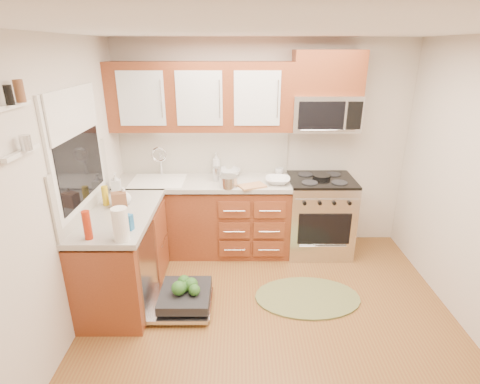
{
  "coord_description": "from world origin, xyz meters",
  "views": [
    {
      "loc": [
        -0.3,
        -2.73,
        2.39
      ],
      "look_at": [
        -0.29,
        0.85,
        1.01
      ],
      "focal_mm": 28.0,
      "sensor_mm": 36.0,
      "label": 1
    }
  ],
  "objects_px": {
    "skillet": "(322,177)",
    "upper_cabinets": "(201,97)",
    "microwave": "(325,113)",
    "cutting_board": "(252,186)",
    "rug": "(307,297)",
    "cup": "(279,171)",
    "range": "(319,215)",
    "bowl_a": "(278,180)",
    "dishwasher": "(181,299)",
    "stock_pot": "(228,182)",
    "sink": "(159,191)",
    "paper_towel_roll": "(120,224)",
    "bowl_b": "(229,173)"
  },
  "relations": [
    {
      "from": "skillet",
      "to": "upper_cabinets",
      "type": "bearing_deg",
      "value": 174.81
    },
    {
      "from": "microwave",
      "to": "cutting_board",
      "type": "distance_m",
      "value": 1.17
    },
    {
      "from": "rug",
      "to": "skillet",
      "type": "bearing_deg",
      "value": 74.58
    },
    {
      "from": "upper_cabinets",
      "to": "cup",
      "type": "xyz_separation_m",
      "value": [
        0.93,
        0.07,
        -0.91
      ]
    },
    {
      "from": "range",
      "to": "skillet",
      "type": "bearing_deg",
      "value": 93.54
    },
    {
      "from": "microwave",
      "to": "bowl_a",
      "type": "relative_size",
      "value": 2.67
    },
    {
      "from": "rug",
      "to": "dishwasher",
      "type": "bearing_deg",
      "value": -173.68
    },
    {
      "from": "range",
      "to": "stock_pot",
      "type": "distance_m",
      "value": 1.23
    },
    {
      "from": "stock_pot",
      "to": "bowl_a",
      "type": "xyz_separation_m",
      "value": [
        0.57,
        0.12,
        -0.03
      ]
    },
    {
      "from": "range",
      "to": "microwave",
      "type": "xyz_separation_m",
      "value": [
        0.0,
        0.12,
        1.23
      ]
    },
    {
      "from": "microwave",
      "to": "skillet",
      "type": "relative_size",
      "value": 3.62
    },
    {
      "from": "dishwasher",
      "to": "cutting_board",
      "type": "relative_size",
      "value": 2.44
    },
    {
      "from": "dishwasher",
      "to": "rug",
      "type": "xyz_separation_m",
      "value": [
        1.26,
        0.14,
        -0.09
      ]
    },
    {
      "from": "range",
      "to": "sink",
      "type": "height_order",
      "value": "range"
    },
    {
      "from": "upper_cabinets",
      "to": "sink",
      "type": "bearing_deg",
      "value": -163.55
    },
    {
      "from": "sink",
      "to": "paper_towel_roll",
      "type": "xyz_separation_m",
      "value": [
        0.0,
        -1.44,
        0.27
      ]
    },
    {
      "from": "bowl_a",
      "to": "sink",
      "type": "bearing_deg",
      "value": 176.57
    },
    {
      "from": "sink",
      "to": "stock_pot",
      "type": "relative_size",
      "value": 2.97
    },
    {
      "from": "stock_pot",
      "to": "bowl_a",
      "type": "relative_size",
      "value": 0.73
    },
    {
      "from": "paper_towel_roll",
      "to": "bowl_a",
      "type": "xyz_separation_m",
      "value": [
        1.4,
        1.36,
        -0.11
      ]
    },
    {
      "from": "stock_pot",
      "to": "bowl_b",
      "type": "height_order",
      "value": "stock_pot"
    },
    {
      "from": "stock_pot",
      "to": "sink",
      "type": "bearing_deg",
      "value": 166.5
    },
    {
      "from": "stock_pot",
      "to": "range",
      "type": "bearing_deg",
      "value": 10.84
    },
    {
      "from": "paper_towel_roll",
      "to": "cup",
      "type": "bearing_deg",
      "value": 49.03
    },
    {
      "from": "rug",
      "to": "bowl_a",
      "type": "height_order",
      "value": "bowl_a"
    },
    {
      "from": "rug",
      "to": "paper_towel_roll",
      "type": "bearing_deg",
      "value": -164.44
    },
    {
      "from": "microwave",
      "to": "skillet",
      "type": "xyz_separation_m",
      "value": [
        -0.0,
        -0.1,
        -0.73
      ]
    },
    {
      "from": "dishwasher",
      "to": "bowl_a",
      "type": "bearing_deg",
      "value": 45.73
    },
    {
      "from": "upper_cabinets",
      "to": "bowl_b",
      "type": "height_order",
      "value": "upper_cabinets"
    },
    {
      "from": "microwave",
      "to": "bowl_a",
      "type": "xyz_separation_m",
      "value": [
        -0.53,
        -0.21,
        -0.74
      ]
    },
    {
      "from": "range",
      "to": "stock_pot",
      "type": "bearing_deg",
      "value": -169.16
    },
    {
      "from": "range",
      "to": "dishwasher",
      "type": "bearing_deg",
      "value": -143.73
    },
    {
      "from": "cup",
      "to": "sink",
      "type": "bearing_deg",
      "value": -170.99
    },
    {
      "from": "dishwasher",
      "to": "stock_pot",
      "type": "xyz_separation_m",
      "value": [
        0.44,
        0.92,
        0.89
      ]
    },
    {
      "from": "bowl_a",
      "to": "cup",
      "type": "relative_size",
      "value": 2.64
    },
    {
      "from": "skillet",
      "to": "stock_pot",
      "type": "relative_size",
      "value": 1.01
    },
    {
      "from": "range",
      "to": "bowl_a",
      "type": "distance_m",
      "value": 0.72
    },
    {
      "from": "bowl_b",
      "to": "microwave",
      "type": "bearing_deg",
      "value": -2.6
    },
    {
      "from": "dishwasher",
      "to": "bowl_b",
      "type": "distance_m",
      "value": 1.62
    },
    {
      "from": "microwave",
      "to": "cup",
      "type": "height_order",
      "value": "microwave"
    },
    {
      "from": "stock_pot",
      "to": "rug",
      "type": "bearing_deg",
      "value": -43.67
    },
    {
      "from": "bowl_b",
      "to": "cup",
      "type": "relative_size",
      "value": 2.59
    },
    {
      "from": "rug",
      "to": "sink",
      "type": "bearing_deg",
      "value": 149.3
    },
    {
      "from": "range",
      "to": "bowl_a",
      "type": "relative_size",
      "value": 3.34
    },
    {
      "from": "microwave",
      "to": "sink",
      "type": "relative_size",
      "value": 1.23
    },
    {
      "from": "range",
      "to": "paper_towel_roll",
      "type": "bearing_deg",
      "value": -143.08
    },
    {
      "from": "bowl_a",
      "to": "cup",
      "type": "distance_m",
      "value": 0.32
    },
    {
      "from": "bowl_b",
      "to": "rug",
      "type": "bearing_deg",
      "value": -54.7
    },
    {
      "from": "bowl_b",
      "to": "dishwasher",
      "type": "bearing_deg",
      "value": -108.67
    },
    {
      "from": "paper_towel_roll",
      "to": "bowl_b",
      "type": "distance_m",
      "value": 1.82
    }
  ]
}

